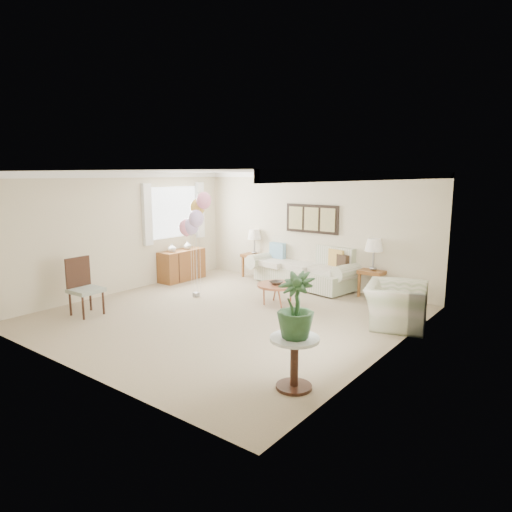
# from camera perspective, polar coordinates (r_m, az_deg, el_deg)

# --- Properties ---
(ground_plane) EXTENTS (6.00, 6.00, 0.00)m
(ground_plane) POSITION_cam_1_polar(r_m,az_deg,el_deg) (8.43, -3.63, -7.47)
(ground_plane) COLOR tan
(room_shell) EXTENTS (6.04, 6.04, 2.60)m
(room_shell) POSITION_cam_1_polar(r_m,az_deg,el_deg) (8.23, -3.92, 3.69)
(room_shell) COLOR beige
(room_shell) RESTS_ON ground
(wall_art_triptych) EXTENTS (1.35, 0.06, 0.65)m
(wall_art_triptych) POSITION_cam_1_polar(r_m,az_deg,el_deg) (10.50, 6.98, 4.63)
(wall_art_triptych) COLOR black
(wall_art_triptych) RESTS_ON ground
(sofa) EXTENTS (2.77, 1.36, 0.97)m
(sofa) POSITION_cam_1_polar(r_m,az_deg,el_deg) (10.61, 6.27, -1.67)
(sofa) COLOR beige
(sofa) RESTS_ON ground
(end_table_left) EXTENTS (0.54, 0.49, 0.59)m
(end_table_left) POSITION_cam_1_polar(r_m,az_deg,el_deg) (11.44, -0.20, -0.18)
(end_table_left) COLOR brown
(end_table_left) RESTS_ON ground
(end_table_right) EXTENTS (0.52, 0.48, 0.57)m
(end_table_right) POSITION_cam_1_polar(r_m,az_deg,el_deg) (9.90, 14.38, -2.23)
(end_table_right) COLOR brown
(end_table_right) RESTS_ON ground
(lamp_left) EXTENTS (0.35, 0.35, 0.62)m
(lamp_left) POSITION_cam_1_polar(r_m,az_deg,el_deg) (11.36, -0.20, 2.63)
(lamp_left) COLOR gray
(lamp_left) RESTS_ON end_table_left
(lamp_right) EXTENTS (0.38, 0.38, 0.67)m
(lamp_right) POSITION_cam_1_polar(r_m,az_deg,el_deg) (9.79, 14.54, 1.22)
(lamp_right) COLOR gray
(lamp_right) RESTS_ON end_table_right
(coffee_table) EXTENTS (0.82, 0.82, 0.41)m
(coffee_table) POSITION_cam_1_polar(r_m,az_deg,el_deg) (9.05, 2.71, -3.72)
(coffee_table) COLOR #995232
(coffee_table) RESTS_ON ground
(decor_bowl) EXTENTS (0.30, 0.30, 0.06)m
(decor_bowl) POSITION_cam_1_polar(r_m,az_deg,el_deg) (9.01, 2.54, -3.36)
(decor_bowl) COLOR #2C261E
(decor_bowl) RESTS_ON coffee_table
(armchair) EXTENTS (1.23, 1.33, 0.72)m
(armchair) POSITION_cam_1_polar(r_m,az_deg,el_deg) (8.16, 17.09, -5.87)
(armchair) COLOR beige
(armchair) RESTS_ON ground
(side_table) EXTENTS (0.60, 0.60, 0.65)m
(side_table) POSITION_cam_1_polar(r_m,az_deg,el_deg) (5.57, 4.83, -11.61)
(side_table) COLOR silver
(side_table) RESTS_ON ground
(potted_plant) EXTENTS (0.44, 0.44, 0.79)m
(potted_plant) POSITION_cam_1_polar(r_m,az_deg,el_deg) (5.38, 4.98, -6.19)
(potted_plant) COLOR #264421
(potted_plant) RESTS_ON side_table
(accent_chair) EXTENTS (0.54, 0.54, 1.06)m
(accent_chair) POSITION_cam_1_polar(r_m,az_deg,el_deg) (8.95, -20.78, -3.43)
(accent_chair) COLOR gray
(accent_chair) RESTS_ON ground
(credenza) EXTENTS (0.46, 1.20, 0.74)m
(credenza) POSITION_cam_1_polar(r_m,az_deg,el_deg) (11.25, -9.26, -1.13)
(credenza) COLOR brown
(credenza) RESTS_ON ground
(vase_white) EXTENTS (0.21, 0.21, 0.20)m
(vase_white) POSITION_cam_1_polar(r_m,az_deg,el_deg) (10.94, -10.45, 1.02)
(vase_white) COLOR silver
(vase_white) RESTS_ON credenza
(vase_sage) EXTENTS (0.24, 0.24, 0.20)m
(vase_sage) POSITION_cam_1_polar(r_m,az_deg,el_deg) (11.28, -8.56, 1.35)
(vase_sage) COLOR #ACB1A7
(vase_sage) RESTS_ON credenza
(balloon_cluster) EXTENTS (0.62, 0.57, 2.21)m
(balloon_cluster) POSITION_cam_1_polar(r_m,az_deg,el_deg) (9.43, -7.64, 4.91)
(balloon_cluster) COLOR gray
(balloon_cluster) RESTS_ON ground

